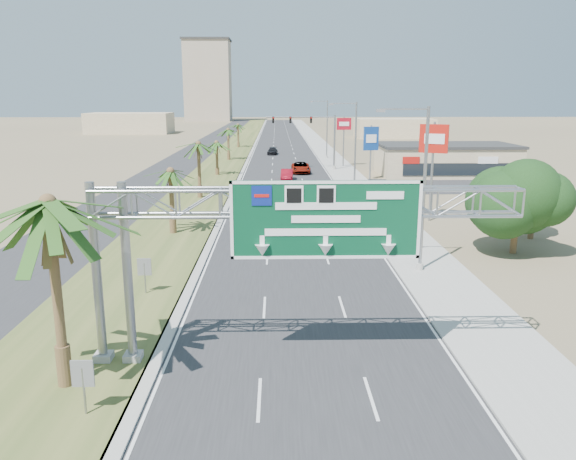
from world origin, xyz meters
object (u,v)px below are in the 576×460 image
at_px(car_left_lane, 239,195).
at_px(pole_sign_red_far, 344,127).
at_px(sign_gantry, 284,216).
at_px(signal_mast, 321,137).
at_px(car_far, 272,151).
at_px(pole_sign_red_near, 434,144).
at_px(car_mid_lane, 287,175).
at_px(car_right_lane, 301,168).
at_px(pole_sign_blue, 371,140).
at_px(palm_near, 48,204).
at_px(store_building, 445,160).

distance_m(car_left_lane, pole_sign_red_far, 33.30).
distance_m(sign_gantry, signal_mast, 62.37).
height_order(car_far, pole_sign_red_near, pole_sign_red_near).
relative_size(car_mid_lane, car_right_lane, 0.79).
bearing_deg(pole_sign_red_far, car_right_lane, -132.26).
distance_m(sign_gantry, car_right_lane, 58.63).
bearing_deg(car_left_lane, pole_sign_red_near, -30.55).
bearing_deg(pole_sign_blue, palm_near, -110.55).
xyz_separation_m(car_right_lane, pole_sign_red_near, (9.86, -31.77, 5.88)).
xyz_separation_m(palm_near, pole_sign_red_far, (18.20, 67.83, -0.93)).
bearing_deg(pole_sign_red_near, car_far, 103.56).
height_order(sign_gantry, pole_sign_blue, sign_gantry).
xyz_separation_m(palm_near, car_left_lane, (3.99, 38.18, -6.22)).
xyz_separation_m(car_right_lane, pole_sign_blue, (8.72, -6.87, 4.34)).
bearing_deg(pole_sign_red_far, pole_sign_blue, -82.89).
bearing_deg(pole_sign_red_far, signal_mast, -134.74).
xyz_separation_m(store_building, pole_sign_red_far, (-13.00, 9.83, 4.00)).
bearing_deg(pole_sign_red_near, car_left_lane, 150.45).
relative_size(store_building, car_right_lane, 3.27).
distance_m(car_left_lane, pole_sign_red_near, 20.60).
height_order(car_far, pole_sign_red_far, pole_sign_red_far).
xyz_separation_m(car_mid_lane, car_far, (-2.09, 33.59, -0.08)).
distance_m(car_mid_lane, car_far, 33.66).
bearing_deg(signal_mast, car_right_lane, -129.48).
relative_size(palm_near, car_right_lane, 1.52).
distance_m(pole_sign_red_near, pole_sign_red_far, 39.50).
bearing_deg(palm_near, pole_sign_red_far, 74.98).
distance_m(palm_near, car_right_lane, 61.59).
bearing_deg(pole_sign_blue, car_right_lane, 141.74).
relative_size(sign_gantry, car_right_lane, 3.04).
height_order(car_left_lane, car_right_lane, car_right_lane).
xyz_separation_m(store_building, car_left_lane, (-27.21, -19.82, -1.29)).
relative_size(palm_near, car_left_lane, 1.99).
relative_size(sign_gantry, palm_near, 2.01).
bearing_deg(car_mid_lane, sign_gantry, -88.67).
bearing_deg(signal_mast, pole_sign_blue, -62.06).
distance_m(car_mid_lane, pole_sign_red_far, 18.02).
height_order(sign_gantry, signal_mast, signal_mast).
relative_size(sign_gantry, pole_sign_red_near, 1.97).
xyz_separation_m(car_left_lane, pole_sign_red_far, (14.21, 29.65, 5.28)).
xyz_separation_m(palm_near, signal_mast, (14.37, 63.97, -2.08)).
bearing_deg(store_building, car_left_lane, -143.93).
xyz_separation_m(car_mid_lane, pole_sign_blue, (10.82, 0.21, 4.39)).
relative_size(car_mid_lane, pole_sign_blue, 0.62).
height_order(car_right_lane, car_far, car_right_lane).
height_order(signal_mast, car_right_lane, signal_mast).
bearing_deg(palm_near, car_left_lane, 84.03).
distance_m(car_far, pole_sign_red_far, 22.57).
bearing_deg(sign_gantry, signal_mast, 84.26).
distance_m(pole_sign_red_near, pole_sign_blue, 24.97).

